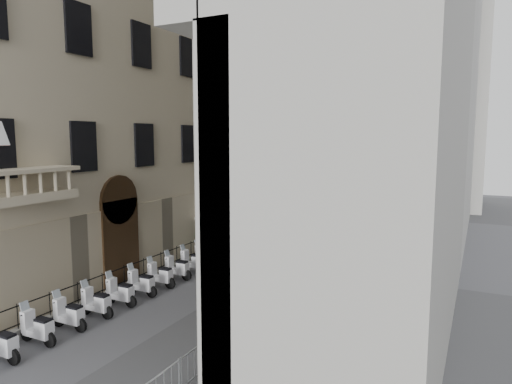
% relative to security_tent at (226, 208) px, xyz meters
% --- Properties ---
extents(far_building, '(22.00, 10.00, 30.00)m').
position_rel_security_tent_xyz_m(far_building, '(3.60, 28.00, 12.08)').
color(far_building, beige).
rests_on(far_building, ground).
extents(iron_fence, '(0.30, 28.00, 1.40)m').
position_rel_security_tent_xyz_m(iron_fence, '(-0.70, -2.00, -2.92)').
color(iron_fence, black).
rests_on(iron_fence, ground).
extents(blue_awning, '(1.60, 3.00, 3.00)m').
position_rel_security_tent_xyz_m(blue_awning, '(7.75, 6.00, -2.92)').
color(blue_awning, navy).
rests_on(blue_awning, ground).
extents(flag, '(1.00, 1.40, 8.20)m').
position_rel_security_tent_xyz_m(flag, '(-0.40, -15.00, -2.92)').
color(flag, '#9E0C11').
rests_on(flag, ground).
extents(scooter_1, '(1.40, 0.57, 1.50)m').
position_rel_security_tent_xyz_m(scooter_1, '(0.33, -15.47, -2.92)').
color(scooter_1, white).
rests_on(scooter_1, ground).
extents(scooter_2, '(1.40, 0.57, 1.50)m').
position_rel_security_tent_xyz_m(scooter_2, '(0.33, -14.07, -2.92)').
color(scooter_2, white).
rests_on(scooter_2, ground).
extents(scooter_3, '(1.40, 0.57, 1.50)m').
position_rel_security_tent_xyz_m(scooter_3, '(0.33, -12.67, -2.92)').
color(scooter_3, white).
rests_on(scooter_3, ground).
extents(scooter_4, '(1.40, 0.57, 1.50)m').
position_rel_security_tent_xyz_m(scooter_4, '(0.33, -11.27, -2.92)').
color(scooter_4, white).
rests_on(scooter_4, ground).
extents(scooter_5, '(1.40, 0.57, 1.50)m').
position_rel_security_tent_xyz_m(scooter_5, '(0.33, -9.88, -2.92)').
color(scooter_5, white).
rests_on(scooter_5, ground).
extents(scooter_6, '(1.40, 0.57, 1.50)m').
position_rel_security_tent_xyz_m(scooter_6, '(0.33, -8.48, -2.92)').
color(scooter_6, white).
rests_on(scooter_6, ground).
extents(scooter_7, '(1.40, 0.57, 1.50)m').
position_rel_security_tent_xyz_m(scooter_7, '(0.33, -7.08, -2.92)').
color(scooter_7, white).
rests_on(scooter_7, ground).
extents(scooter_8, '(1.40, 0.57, 1.50)m').
position_rel_security_tent_xyz_m(scooter_8, '(0.33, -5.68, -2.92)').
color(scooter_8, white).
rests_on(scooter_8, ground).
extents(scooter_9, '(1.40, 0.57, 1.50)m').
position_rel_security_tent_xyz_m(scooter_9, '(0.33, -4.28, -2.92)').
color(scooter_9, white).
rests_on(scooter_9, ground).
extents(scooter_10, '(1.40, 0.57, 1.50)m').
position_rel_security_tent_xyz_m(scooter_10, '(0.33, -2.88, -2.92)').
color(scooter_10, white).
rests_on(scooter_10, ground).
extents(scooter_11, '(1.40, 0.57, 1.50)m').
position_rel_security_tent_xyz_m(scooter_11, '(0.33, -1.48, -2.92)').
color(scooter_11, white).
rests_on(scooter_11, ground).
extents(scooter_12, '(1.40, 0.57, 1.50)m').
position_rel_security_tent_xyz_m(scooter_12, '(0.33, -0.08, -2.92)').
color(scooter_12, white).
rests_on(scooter_12, ground).
extents(scooter_13, '(1.40, 0.57, 1.50)m').
position_rel_security_tent_xyz_m(scooter_13, '(0.33, 1.32, -2.92)').
color(scooter_13, white).
rests_on(scooter_13, ground).
extents(scooter_14, '(1.40, 0.57, 1.50)m').
position_rel_security_tent_xyz_m(scooter_14, '(0.33, 2.72, -2.92)').
color(scooter_14, white).
rests_on(scooter_14, ground).
extents(scooter_15, '(1.40, 0.57, 1.50)m').
position_rel_security_tent_xyz_m(scooter_15, '(0.33, 4.12, -2.92)').
color(scooter_15, white).
rests_on(scooter_15, ground).
extents(barrier_1, '(0.60, 2.40, 1.10)m').
position_rel_security_tent_xyz_m(barrier_1, '(6.80, -13.18, -2.92)').
color(barrier_1, '#A3A6AB').
rests_on(barrier_1, ground).
extents(barrier_2, '(0.60, 2.40, 1.10)m').
position_rel_security_tent_xyz_m(barrier_2, '(6.80, -10.68, -2.92)').
color(barrier_2, '#A3A6AB').
rests_on(barrier_2, ground).
extents(barrier_3, '(0.60, 2.40, 1.10)m').
position_rel_security_tent_xyz_m(barrier_3, '(6.80, -8.18, -2.92)').
color(barrier_3, '#A3A6AB').
rests_on(barrier_3, ground).
extents(barrier_4, '(0.60, 2.40, 1.10)m').
position_rel_security_tent_xyz_m(barrier_4, '(6.80, -5.68, -2.92)').
color(barrier_4, '#A3A6AB').
rests_on(barrier_4, ground).
extents(barrier_5, '(0.60, 2.40, 1.10)m').
position_rel_security_tent_xyz_m(barrier_5, '(6.80, -3.18, -2.92)').
color(barrier_5, '#A3A6AB').
rests_on(barrier_5, ground).
extents(barrier_6, '(0.60, 2.40, 1.10)m').
position_rel_security_tent_xyz_m(barrier_6, '(6.80, -0.68, -2.92)').
color(barrier_6, '#A3A6AB').
rests_on(barrier_6, ground).
extents(security_tent, '(4.30, 4.30, 3.50)m').
position_rel_security_tent_xyz_m(security_tent, '(0.00, 0.00, 0.00)').
color(security_tent, white).
rests_on(security_tent, ground).
extents(street_lamp, '(2.90, 0.75, 9.01)m').
position_rel_security_tent_xyz_m(street_lamp, '(1.48, 3.03, 2.50)').
color(street_lamp, gray).
rests_on(street_lamp, ground).
extents(info_kiosk, '(0.61, 0.91, 1.87)m').
position_rel_security_tent_xyz_m(info_kiosk, '(-0.59, -0.65, -1.98)').
color(info_kiosk, black).
rests_on(info_kiosk, ground).
extents(pedestrian_a, '(0.70, 0.57, 1.64)m').
position_rel_security_tent_xyz_m(pedestrian_a, '(5.11, 8.30, -2.10)').
color(pedestrian_a, '#0C1433').
rests_on(pedestrian_a, ground).
extents(pedestrian_b, '(0.97, 0.86, 1.65)m').
position_rel_security_tent_xyz_m(pedestrian_b, '(6.60, 11.72, -2.10)').
color(pedestrian_b, black).
rests_on(pedestrian_b, ground).
extents(pedestrian_c, '(0.98, 0.65, 1.97)m').
position_rel_security_tent_xyz_m(pedestrian_c, '(2.28, 16.00, -1.94)').
color(pedestrian_c, black).
rests_on(pedestrian_c, ground).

